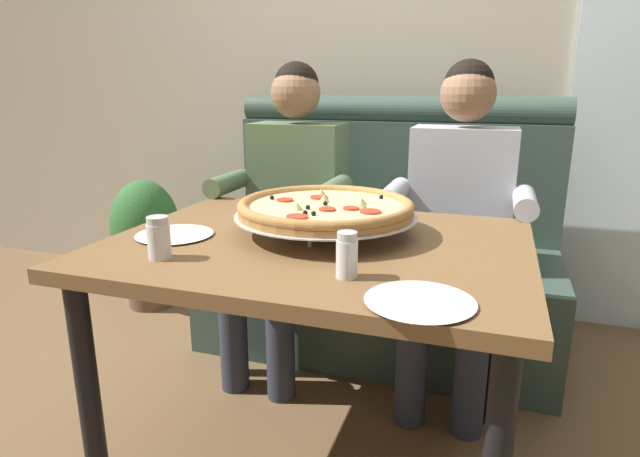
# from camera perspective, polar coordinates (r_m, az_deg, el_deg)

# --- Properties ---
(back_wall_with_window) EXTENTS (6.00, 0.12, 2.80)m
(back_wall_with_window) POSITION_cam_1_polar(r_m,az_deg,el_deg) (2.92, 9.78, 19.44)
(back_wall_with_window) COLOR #BCB29E
(back_wall_with_window) RESTS_ON ground_plane
(booth_bench) EXTENTS (1.55, 0.78, 1.13)m
(booth_bench) POSITION_cam_1_polar(r_m,az_deg,el_deg) (2.48, 6.64, -3.16)
(booth_bench) COLOR #384C42
(booth_bench) RESTS_ON ground_plane
(dining_table) EXTENTS (1.19, 0.91, 0.74)m
(dining_table) POSITION_cam_1_polar(r_m,az_deg,el_deg) (1.55, -0.32, -4.51)
(dining_table) COLOR brown
(dining_table) RESTS_ON ground_plane
(diner_left) EXTENTS (0.54, 0.64, 1.27)m
(diner_left) POSITION_cam_1_polar(r_m,az_deg,el_deg) (2.25, -3.33, 3.25)
(diner_left) COLOR #2D3342
(diner_left) RESTS_ON ground_plane
(diner_right) EXTENTS (0.54, 0.64, 1.27)m
(diner_right) POSITION_cam_1_polar(r_m,az_deg,el_deg) (2.09, 14.75, 1.87)
(diner_right) COLOR #2D3342
(diner_right) RESTS_ON ground_plane
(pizza) EXTENTS (0.55, 0.55, 0.11)m
(pizza) POSITION_cam_1_polar(r_m,az_deg,el_deg) (1.57, 0.60, 2.20)
(pizza) COLOR silver
(pizza) RESTS_ON dining_table
(shaker_parmesan) EXTENTS (0.05, 0.05, 0.11)m
(shaker_parmesan) POSITION_cam_1_polar(r_m,az_deg,el_deg) (1.22, 2.93, -3.25)
(shaker_parmesan) COLOR white
(shaker_parmesan) RESTS_ON dining_table
(shaker_oregano) EXTENTS (0.06, 0.06, 0.11)m
(shaker_oregano) POSITION_cam_1_polar(r_m,az_deg,el_deg) (1.41, -17.06, -1.29)
(shaker_oregano) COLOR white
(shaker_oregano) RESTS_ON dining_table
(plate_near_left) EXTENTS (0.23, 0.23, 0.02)m
(plate_near_left) POSITION_cam_1_polar(r_m,az_deg,el_deg) (1.62, -15.50, -0.42)
(plate_near_left) COLOR white
(plate_near_left) RESTS_ON dining_table
(plate_near_right) EXTENTS (0.23, 0.23, 0.02)m
(plate_near_right) POSITION_cam_1_polar(r_m,az_deg,el_deg) (1.11, 10.78, -7.47)
(plate_near_right) COLOR white
(plate_near_right) RESTS_ON dining_table
(patio_chair) EXTENTS (0.42, 0.43, 0.86)m
(patio_chair) POSITION_cam_1_polar(r_m,az_deg,el_deg) (3.85, 30.82, 3.33)
(patio_chair) COLOR black
(patio_chair) RESTS_ON ground_plane
(potted_plant) EXTENTS (0.36, 0.36, 0.70)m
(potted_plant) POSITION_cam_1_polar(r_m,az_deg,el_deg) (2.98, -18.30, -0.90)
(potted_plant) COLOR brown
(potted_plant) RESTS_ON ground_plane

